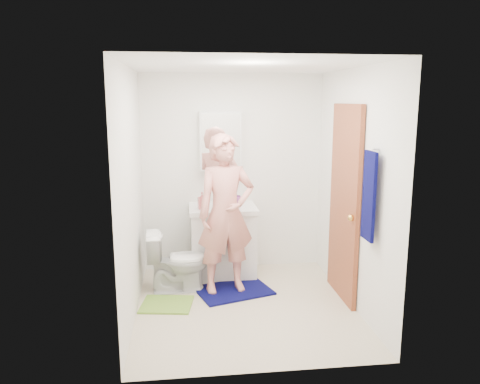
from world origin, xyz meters
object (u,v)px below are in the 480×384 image
object	(u,v)px
vanity_cabinet	(223,243)
towel	(369,196)
toilet	(178,261)
toothbrush_cup	(236,200)
medicine_cabinet	(221,141)
man	(226,214)
soap_dispenser	(202,200)

from	to	relation	value
vanity_cabinet	towel	xyz separation A→B (m)	(1.18, -1.48, 0.85)
toilet	toothbrush_cup	xyz separation A→B (m)	(0.70, 0.50, 0.56)
vanity_cabinet	medicine_cabinet	distance (m)	1.22
vanity_cabinet	toilet	distance (m)	0.68
towel	man	xyz separation A→B (m)	(-1.19, 0.98, -0.37)
soap_dispenser	vanity_cabinet	bearing A→B (deg)	20.10
vanity_cabinet	soap_dispenser	world-z (taller)	soap_dispenser
medicine_cabinet	soap_dispenser	bearing A→B (deg)	-127.94
medicine_cabinet	towel	xyz separation A→B (m)	(1.18, -1.71, -0.35)
medicine_cabinet	soap_dispenser	size ratio (longest dim) A/B	3.59
towel	vanity_cabinet	bearing A→B (deg)	128.47
vanity_cabinet	soap_dispenser	bearing A→B (deg)	-159.90
vanity_cabinet	toothbrush_cup	bearing A→B (deg)	28.46
vanity_cabinet	toothbrush_cup	distance (m)	0.54
towel	soap_dispenser	distance (m)	2.02
medicine_cabinet	toothbrush_cup	distance (m)	0.73
vanity_cabinet	toothbrush_cup	world-z (taller)	toothbrush_cup
towel	soap_dispenser	world-z (taller)	towel
vanity_cabinet	soap_dispenser	distance (m)	0.61
medicine_cabinet	towel	distance (m)	2.11
vanity_cabinet	medicine_cabinet	size ratio (longest dim) A/B	1.14
vanity_cabinet	towel	distance (m)	2.08
toothbrush_cup	vanity_cabinet	bearing A→B (deg)	-151.54
vanity_cabinet	man	world-z (taller)	man
soap_dispenser	man	distance (m)	0.48
medicine_cabinet	toilet	xyz separation A→B (m)	(-0.54, -0.64, -1.26)
medicine_cabinet	toilet	distance (m)	1.51
toilet	toothbrush_cup	size ratio (longest dim) A/B	5.13
toilet	towel	bearing A→B (deg)	-125.13
towel	toothbrush_cup	world-z (taller)	towel
soap_dispenser	toilet	bearing A→B (deg)	-132.01
toilet	medicine_cabinet	bearing A→B (deg)	-43.15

